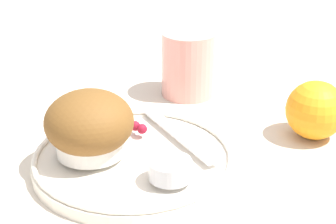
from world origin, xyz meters
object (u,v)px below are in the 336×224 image
at_px(muffin, 89,126).
at_px(butter_knife, 178,134).
at_px(orange_fruit, 315,110).
at_px(juice_glass, 188,64).

bearing_deg(muffin, butter_knife, 63.76).
height_order(butter_knife, orange_fruit, orange_fruit).
distance_m(butter_knife, juice_glass, 0.18).
distance_m(muffin, orange_fruit, 0.29).
distance_m(muffin, butter_knife, 0.11).
bearing_deg(juice_glass, orange_fruit, 0.82).
height_order(muffin, juice_glass, juice_glass).
bearing_deg(butter_knife, juice_glass, 144.82).
xyz_separation_m(muffin, orange_fruit, (0.15, 0.24, -0.02)).
bearing_deg(butter_knife, muffin, -97.72).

